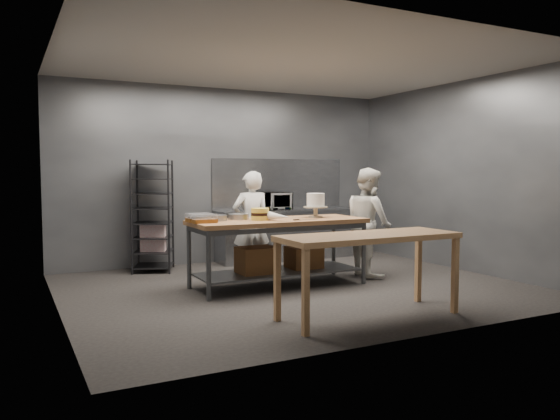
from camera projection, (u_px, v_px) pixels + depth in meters
name	position (u px, v px, depth m)	size (l,w,h in m)	color
ground	(296.00, 287.00, 7.41)	(6.00, 6.00, 0.00)	black
back_wall	(228.00, 176.00, 9.53)	(6.00, 0.04, 3.00)	#4C4F54
work_table	(278.00, 245.00, 7.44)	(2.40, 0.90, 0.92)	#906139
near_counter	(369.00, 242.00, 5.84)	(2.00, 0.70, 0.90)	olive
back_counter	(287.00, 234.00, 9.77)	(2.60, 0.60, 0.90)	slate
splashback_panel	(279.00, 184.00, 9.97)	(2.60, 0.02, 0.90)	slate
speed_rack	(153.00, 217.00, 8.57)	(0.80, 0.82, 1.75)	black
chef_behind	(251.00, 224.00, 8.13)	(0.57, 0.38, 1.58)	white
chef_right	(368.00, 222.00, 8.20)	(0.79, 0.62, 1.62)	white
microwave	(275.00, 201.00, 9.61)	(0.54, 0.37, 0.30)	black
frosted_cake_stand	(316.00, 202.00, 7.69)	(0.34, 0.34, 0.34)	#A79D86
layer_cake	(260.00, 214.00, 7.28)	(0.24, 0.24, 0.16)	#E2C348
cake_pans	(218.00, 218.00, 7.20)	(0.88, 0.41, 0.07)	gray
piping_bag	(278.00, 216.00, 7.15)	(0.12, 0.12, 0.38)	white
offset_spatula	(302.00, 220.00, 7.29)	(0.36, 0.02, 0.02)	slate
pastry_clamshells	(201.00, 218.00, 6.97)	(0.32, 0.39, 0.11)	#9D621F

